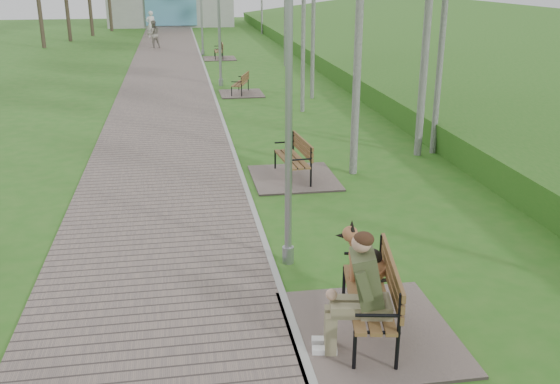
{
  "coord_description": "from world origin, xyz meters",
  "views": [
    {
      "loc": [
        -1.3,
        -3.5,
        4.33
      ],
      "look_at": [
        0.1,
        5.01,
        1.26
      ],
      "focal_mm": 40.0,
      "sensor_mm": 36.0,
      "label": 1
    }
  ],
  "objects": [
    {
      "name": "walkway",
      "position": [
        -1.75,
        21.5,
        0.02
      ],
      "size": [
        3.5,
        67.0,
        0.04
      ],
      "primitive_type": "cube",
      "color": "#685954",
      "rests_on": "ground"
    },
    {
      "name": "kerb",
      "position": [
        0.0,
        21.5,
        0.03
      ],
      "size": [
        0.1,
        67.0,
        0.05
      ],
      "primitive_type": "cube",
      "color": "#999993",
      "rests_on": "ground"
    },
    {
      "name": "embankment",
      "position": [
        12.0,
        20.0,
        0.0
      ],
      "size": [
        14.0,
        70.0,
        1.6
      ],
      "primitive_type": "cube",
      "color": "#457128",
      "rests_on": "ground"
    },
    {
      "name": "building_north",
      "position": [
        -1.5,
        50.97,
        1.99
      ],
      "size": [
        10.0,
        5.2,
        4.0
      ],
      "color": "#9E9E99",
      "rests_on": "ground"
    },
    {
      "name": "bench_main",
      "position": [
        0.83,
        3.0,
        0.51
      ],
      "size": [
        2.06,
        2.29,
        1.79
      ],
      "color": "#685954",
      "rests_on": "ground"
    },
    {
      "name": "bench_second",
      "position": [
        1.09,
        9.3,
        0.21
      ],
      "size": [
        1.82,
        2.03,
        1.12
      ],
      "color": "#685954",
      "rests_on": "ground"
    },
    {
      "name": "bench_third",
      "position": [
        0.98,
        19.42,
        0.17
      ],
      "size": [
        1.57,
        1.74,
        0.96
      ],
      "color": "#685954",
      "rests_on": "ground"
    },
    {
      "name": "bench_far",
      "position": [
        0.89,
        29.37,
        0.18
      ],
      "size": [
        1.64,
        1.83,
        1.01
      ],
      "color": "#685954",
      "rests_on": "ground"
    },
    {
      "name": "lamp_post_near",
      "position": [
        0.26,
        5.21,
        2.19
      ],
      "size": [
        0.18,
        0.18,
        4.68
      ],
      "color": "gray",
      "rests_on": "ground"
    },
    {
      "name": "lamp_post_second",
      "position": [
        0.41,
        21.32,
        2.23
      ],
      "size": [
        0.18,
        0.18,
        4.76
      ],
      "color": "gray",
      "rests_on": "ground"
    },
    {
      "name": "lamp_post_third",
      "position": [
        0.16,
        31.13,
        2.21
      ],
      "size": [
        0.18,
        0.18,
        4.73
      ],
      "color": "gray",
      "rests_on": "ground"
    },
    {
      "name": "pedestrian_near",
      "position": [
        -2.86,
        40.89,
        0.89
      ],
      "size": [
        0.72,
        0.55,
        1.78
      ],
      "primitive_type": "imported",
      "rotation": [
        0.0,
        0.0,
        3.35
      ],
      "color": "silver",
      "rests_on": "ground"
    },
    {
      "name": "pedestrian_far",
      "position": [
        -2.54,
        34.74,
        0.79
      ],
      "size": [
        0.94,
        0.85,
        1.59
      ],
      "primitive_type": "imported",
      "rotation": [
        0.0,
        0.0,
        3.53
      ],
      "color": "gray",
      "rests_on": "ground"
    }
  ]
}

